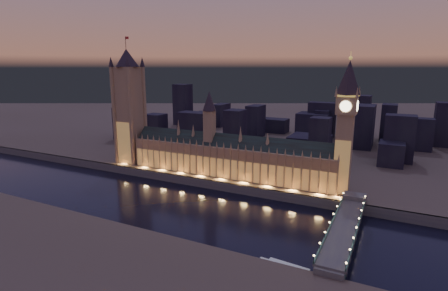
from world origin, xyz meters
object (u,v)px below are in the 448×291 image
at_px(palace_of_westminster, 228,156).
at_px(victoria_tower, 129,101).
at_px(elizabeth_tower, 346,116).
at_px(river_boat, 288,271).
at_px(westminster_bridge, 345,230).

bearing_deg(palace_of_westminster, victoria_tower, 179.90).
relative_size(victoria_tower, elizabeth_tower, 1.17).
height_order(victoria_tower, river_boat, victoria_tower).
bearing_deg(victoria_tower, elizabeth_tower, -0.00).
height_order(victoria_tower, westminster_bridge, victoria_tower).
distance_m(victoria_tower, westminster_bridge, 248.83).
relative_size(elizabeth_tower, westminster_bridge, 0.99).
bearing_deg(palace_of_westminster, elizabeth_tower, 0.11).
xyz_separation_m(westminster_bridge, river_boat, (-21.43, -54.54, -4.44)).
height_order(westminster_bridge, river_boat, westminster_bridge).
distance_m(palace_of_westminster, river_boat, 154.16).
bearing_deg(victoria_tower, palace_of_westminster, -0.10).
height_order(elizabeth_tower, river_boat, elizabeth_tower).
bearing_deg(victoria_tower, westminster_bridge, -15.83).
height_order(palace_of_westminster, river_boat, palace_of_westminster).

